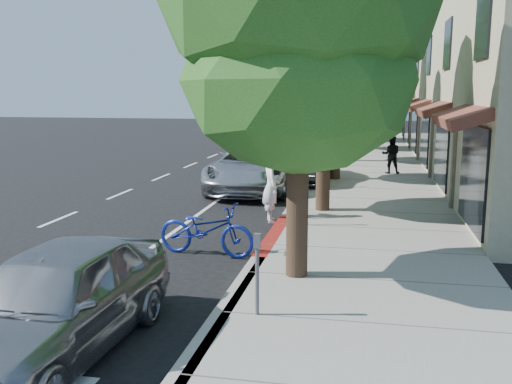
% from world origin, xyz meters
% --- Properties ---
extents(ground, '(120.00, 120.00, 0.00)m').
position_xyz_m(ground, '(0.00, 0.00, 0.00)').
color(ground, black).
rests_on(ground, ground).
extents(sidewalk, '(4.60, 56.00, 0.15)m').
position_xyz_m(sidewalk, '(2.30, 8.00, 0.07)').
color(sidewalk, gray).
rests_on(sidewalk, ground).
extents(curb, '(0.30, 56.00, 0.15)m').
position_xyz_m(curb, '(0.00, 8.00, 0.07)').
color(curb, '#9E998E').
rests_on(curb, ground).
extents(curb_red_segment, '(0.32, 4.00, 0.15)m').
position_xyz_m(curb_red_segment, '(0.00, 1.00, 0.07)').
color(curb_red_segment, maroon).
rests_on(curb_red_segment, ground).
extents(street_tree_0, '(4.87, 4.87, 7.97)m').
position_xyz_m(street_tree_0, '(0.90, -2.00, 4.92)').
color(street_tree_0, black).
rests_on(street_tree_0, ground).
extents(street_tree_1, '(4.78, 4.78, 7.38)m').
position_xyz_m(street_tree_1, '(0.90, 4.00, 4.50)').
color(street_tree_1, black).
rests_on(street_tree_1, ground).
extents(street_tree_2, '(3.83, 3.83, 6.81)m').
position_xyz_m(street_tree_2, '(0.90, 10.00, 4.27)').
color(street_tree_2, black).
rests_on(street_tree_2, ground).
extents(street_tree_3, '(4.46, 4.46, 8.19)m').
position_xyz_m(street_tree_3, '(0.90, 16.00, 5.18)').
color(street_tree_3, black).
rests_on(street_tree_3, ground).
extents(street_tree_4, '(4.35, 4.35, 7.40)m').
position_xyz_m(street_tree_4, '(0.90, 22.00, 4.61)').
color(street_tree_4, black).
rests_on(street_tree_4, ground).
extents(street_tree_5, '(5.04, 5.04, 7.25)m').
position_xyz_m(street_tree_5, '(0.90, 28.00, 4.34)').
color(street_tree_5, black).
rests_on(street_tree_5, ground).
extents(cyclist, '(0.66, 0.82, 1.93)m').
position_xyz_m(cyclist, '(-0.40, 2.88, 0.97)').
color(cyclist, white).
rests_on(cyclist, ground).
extents(bicycle, '(2.25, 1.05, 1.14)m').
position_xyz_m(bicycle, '(-1.22, -0.59, 0.57)').
color(bicycle, navy).
rests_on(bicycle, ground).
extents(silver_suv, '(3.01, 6.09, 1.66)m').
position_xyz_m(silver_suv, '(-1.87, 7.67, 0.83)').
color(silver_suv, '#AFAFB4').
rests_on(silver_suv, ground).
extents(dark_sedan, '(2.21, 5.17, 1.66)m').
position_xyz_m(dark_sedan, '(-0.50, 9.68, 0.83)').
color(dark_sedan, black).
rests_on(dark_sedan, ground).
extents(white_pickup, '(2.93, 5.87, 1.64)m').
position_xyz_m(white_pickup, '(-1.63, 17.52, 0.82)').
color(white_pickup, silver).
rests_on(white_pickup, ground).
extents(dark_suv_far, '(2.25, 5.26, 1.77)m').
position_xyz_m(dark_suv_far, '(-2.16, 24.62, 0.89)').
color(dark_suv_far, black).
rests_on(dark_suv_far, ground).
extents(near_car_a, '(1.96, 4.50, 1.51)m').
position_xyz_m(near_car_a, '(-1.89, -5.50, 0.75)').
color(near_car_a, '#98989C').
rests_on(near_car_a, ground).
extents(pedestrian, '(0.77, 0.61, 1.57)m').
position_xyz_m(pedestrian, '(3.07, 11.90, 0.94)').
color(pedestrian, black).
rests_on(pedestrian, sidewalk).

